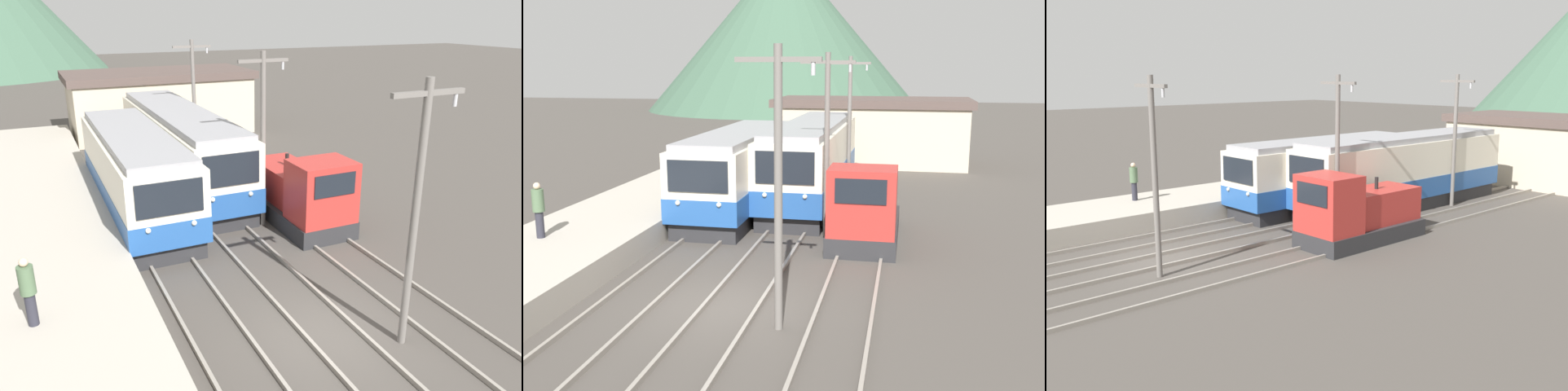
% 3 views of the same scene
% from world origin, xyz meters
% --- Properties ---
extents(ground_plane, '(200.00, 200.00, 0.00)m').
position_xyz_m(ground_plane, '(0.00, 0.00, 0.00)').
color(ground_plane, '#47423D').
extents(platform_left, '(4.50, 54.00, 0.87)m').
position_xyz_m(platform_left, '(-6.25, 0.00, 0.43)').
color(platform_left, '#ADA599').
rests_on(platform_left, ground).
extents(track_left, '(1.54, 60.00, 0.14)m').
position_xyz_m(track_left, '(-2.60, 0.00, 0.07)').
color(track_left, gray).
rests_on(track_left, ground).
extents(track_center, '(1.54, 60.00, 0.14)m').
position_xyz_m(track_center, '(0.20, 0.00, 0.07)').
color(track_center, gray).
rests_on(track_center, ground).
extents(track_right, '(1.54, 60.00, 0.14)m').
position_xyz_m(track_right, '(3.20, 0.00, 0.07)').
color(track_right, gray).
rests_on(track_right, ground).
extents(commuter_train_left, '(2.84, 11.15, 3.58)m').
position_xyz_m(commuter_train_left, '(-2.60, 10.89, 1.67)').
color(commuter_train_left, '#28282B').
rests_on(commuter_train_left, ground).
extents(commuter_train_center, '(2.84, 13.65, 3.77)m').
position_xyz_m(commuter_train_center, '(0.20, 13.82, 1.75)').
color(commuter_train_center, '#28282B').
rests_on(commuter_train_center, ground).
extents(shunting_locomotive, '(2.40, 5.60, 3.00)m').
position_xyz_m(shunting_locomotive, '(3.20, 7.13, 1.21)').
color(shunting_locomotive, '#28282B').
rests_on(shunting_locomotive, ground).
extents(catenary_mast_near, '(2.00, 0.20, 6.83)m').
position_xyz_m(catenary_mast_near, '(1.71, -1.07, 3.73)').
color(catenary_mast_near, slate).
rests_on(catenary_mast_near, ground).
extents(catenary_mast_mid, '(2.00, 0.20, 6.83)m').
position_xyz_m(catenary_mast_mid, '(1.71, 7.49, 3.73)').
color(catenary_mast_mid, slate).
rests_on(catenary_mast_mid, ground).
extents(catenary_mast_far, '(2.00, 0.20, 6.83)m').
position_xyz_m(catenary_mast_far, '(1.71, 16.06, 3.73)').
color(catenary_mast_far, slate).
rests_on(catenary_mast_far, ground).
extents(person_on_platform, '(0.38, 0.38, 1.83)m').
position_xyz_m(person_on_platform, '(-6.95, 2.38, 1.87)').
color(person_on_platform, '#282833').
rests_on(person_on_platform, platform_left).
extents(station_building, '(12.60, 6.30, 4.28)m').
position_xyz_m(station_building, '(2.27, 26.00, 2.16)').
color(station_building, beige).
rests_on(station_building, ground).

